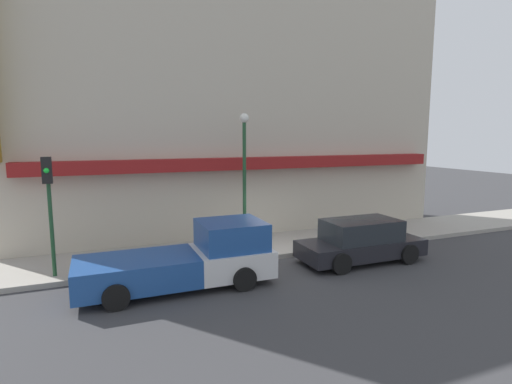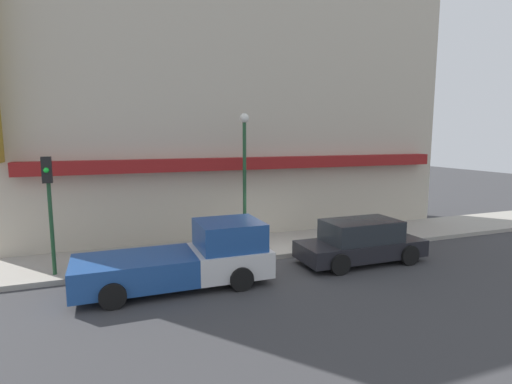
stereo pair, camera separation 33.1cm
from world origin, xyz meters
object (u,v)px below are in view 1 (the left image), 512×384
(pickup_truck, at_px, (190,259))
(parked_car, at_px, (361,241))
(street_lamp, at_px, (244,164))
(traffic_light, at_px, (49,195))
(fire_hydrant, at_px, (338,235))

(pickup_truck, xyz_separation_m, parked_car, (6.26, -0.00, -0.08))
(street_lamp, bearing_deg, pickup_truck, -134.04)
(traffic_light, bearing_deg, fire_hydrant, 0.70)
(pickup_truck, height_order, parked_car, pickup_truck)
(traffic_light, bearing_deg, parked_car, -10.40)
(pickup_truck, distance_m, fire_hydrant, 6.91)
(parked_car, bearing_deg, fire_hydrant, 79.30)
(pickup_truck, height_order, fire_hydrant, pickup_truck)
(street_lamp, xyz_separation_m, traffic_light, (-6.75, -1.11, -0.72))
(pickup_truck, bearing_deg, street_lamp, 45.89)
(fire_hydrant, height_order, street_lamp, street_lamp)
(street_lamp, distance_m, traffic_light, 6.88)
(parked_car, relative_size, street_lamp, 0.88)
(traffic_light, bearing_deg, pickup_truck, -25.63)
(parked_car, xyz_separation_m, street_lamp, (-3.39, 2.97, 2.71))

